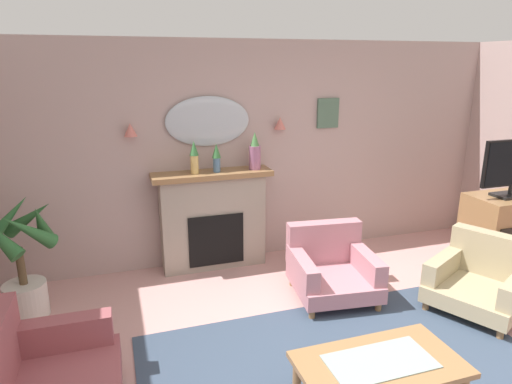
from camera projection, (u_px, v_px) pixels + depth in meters
The scene contains 14 objects.
wall_back at pixel (254, 153), 5.39m from camera, with size 7.25×0.10×2.60m, color #B29993.
fireplace at pixel (213, 221), 5.22m from camera, with size 1.36×0.36×1.16m.
mantel_vase_left at pixel (194, 156), 4.91m from camera, with size 0.10×0.10×0.37m.
mantel_vase_right at pixel (216, 156), 4.99m from camera, with size 0.10×0.10×0.32m.
mantel_vase_centre at pixel (255, 153), 5.12m from camera, with size 0.14×0.14×0.43m.
wall_mirror at pixel (208, 121), 5.03m from camera, with size 0.96×0.06×0.56m, color #B2BCC6.
wall_sconce_left at pixel (130, 130), 4.74m from camera, with size 0.14×0.14×0.14m, color #D17066.
wall_sconce_right at pixel (280, 123), 5.25m from camera, with size 0.14×0.14×0.14m, color #D17066.
framed_picture at pixel (328, 113), 5.47m from camera, with size 0.28×0.03×0.36m, color #4C6B56.
coffee_table at pixel (379, 369), 2.98m from camera, with size 1.10×0.60×0.45m.
armchair_by_coffee_table at pixel (481, 279), 4.39m from camera, with size 1.10×1.09×0.71m.
armchair_in_corner at pixel (331, 267), 4.65m from camera, with size 0.90×0.91×0.71m.
tv_cabinet at pixel (502, 233), 5.17m from camera, with size 0.80×0.57×0.90m.
potted_plant_corner_palm at pixel (20, 258), 4.15m from camera, with size 0.75×0.77×1.19m.
Camera 1 is at (-1.62, -2.21, 2.35)m, focal length 31.42 mm.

